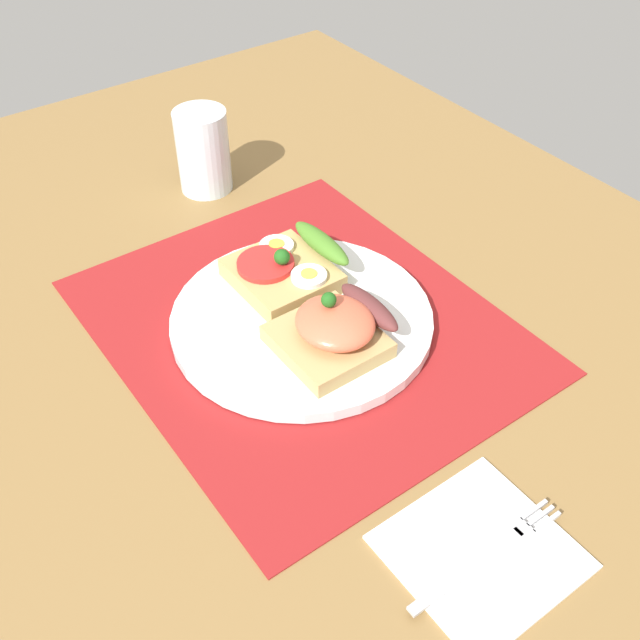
{
  "coord_description": "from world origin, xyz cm",
  "views": [
    {
      "loc": [
        45.02,
        -30.45,
        49.7
      ],
      "look_at": [
        3.0,
        0.0,
        2.99
      ],
      "focal_mm": 42.61,
      "sensor_mm": 36.0,
      "label": 1
    }
  ],
  "objects_px": {
    "napkin": "(481,551)",
    "sandwich_egg_tomato": "(287,269)",
    "sandwich_salmon": "(334,330)",
    "drinking_glass": "(203,151)",
    "plate": "(302,319)",
    "fork": "(491,553)"
  },
  "relations": [
    {
      "from": "sandwich_salmon",
      "to": "fork",
      "type": "distance_m",
      "value": 0.24
    },
    {
      "from": "sandwich_egg_tomato",
      "to": "napkin",
      "type": "distance_m",
      "value": 0.34
    },
    {
      "from": "napkin",
      "to": "drinking_glass",
      "type": "xyz_separation_m",
      "value": [
        -0.55,
        0.09,
        0.05
      ]
    },
    {
      "from": "napkin",
      "to": "sandwich_salmon",
      "type": "bearing_deg",
      "value": 171.35
    },
    {
      "from": "fork",
      "to": "napkin",
      "type": "bearing_deg",
      "value": -165.28
    },
    {
      "from": "plate",
      "to": "sandwich_salmon",
      "type": "xyz_separation_m",
      "value": [
        0.05,
        -0.0,
        0.03
      ]
    },
    {
      "from": "napkin",
      "to": "sandwich_egg_tomato",
      "type": "bearing_deg",
      "value": 170.76
    },
    {
      "from": "fork",
      "to": "drinking_glass",
      "type": "relative_size",
      "value": 1.44
    },
    {
      "from": "sandwich_egg_tomato",
      "to": "drinking_glass",
      "type": "xyz_separation_m",
      "value": [
        -0.22,
        0.03,
        0.02
      ]
    },
    {
      "from": "drinking_glass",
      "to": "plate",
      "type": "bearing_deg",
      "value": -10.41
    },
    {
      "from": "napkin",
      "to": "drinking_glass",
      "type": "bearing_deg",
      "value": 171.22
    },
    {
      "from": "sandwich_egg_tomato",
      "to": "napkin",
      "type": "bearing_deg",
      "value": -9.24
    },
    {
      "from": "plate",
      "to": "sandwich_salmon",
      "type": "relative_size",
      "value": 2.47
    },
    {
      "from": "fork",
      "to": "drinking_glass",
      "type": "bearing_deg",
      "value": 171.52
    },
    {
      "from": "napkin",
      "to": "fork",
      "type": "height_order",
      "value": "fork"
    },
    {
      "from": "plate",
      "to": "sandwich_salmon",
      "type": "height_order",
      "value": "sandwich_salmon"
    },
    {
      "from": "napkin",
      "to": "fork",
      "type": "bearing_deg",
      "value": 14.72
    },
    {
      "from": "fork",
      "to": "sandwich_egg_tomato",
      "type": "bearing_deg",
      "value": 171.26
    },
    {
      "from": "napkin",
      "to": "fork",
      "type": "distance_m",
      "value": 0.01
    },
    {
      "from": "plate",
      "to": "fork",
      "type": "xyz_separation_m",
      "value": [
        0.29,
        -0.03,
        -0.0
      ]
    },
    {
      "from": "plate",
      "to": "sandwich_egg_tomato",
      "type": "distance_m",
      "value": 0.06
    },
    {
      "from": "sandwich_egg_tomato",
      "to": "sandwich_salmon",
      "type": "bearing_deg",
      "value": -10.5
    }
  ]
}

